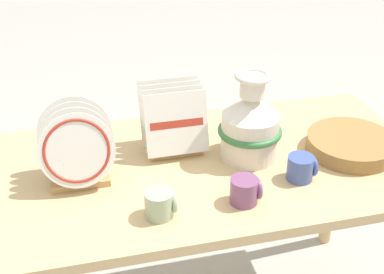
% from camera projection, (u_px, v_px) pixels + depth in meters
% --- Properties ---
extents(display_table, '(1.57, 0.75, 0.75)m').
position_uv_depth(display_table, '(192.00, 187.00, 1.81)').
color(display_table, tan).
rests_on(display_table, ground_plane).
extents(ceramic_vase, '(0.21, 0.21, 0.30)m').
position_uv_depth(ceramic_vase, '(250.00, 124.00, 1.76)').
color(ceramic_vase, silver).
rests_on(ceramic_vase, display_table).
extents(dish_rack_round_plates, '(0.23, 0.19, 0.25)m').
position_uv_depth(dish_rack_round_plates, '(77.00, 151.00, 1.64)').
color(dish_rack_round_plates, tan).
rests_on(dish_rack_round_plates, display_table).
extents(dish_rack_square_plates, '(0.21, 0.18, 0.23)m').
position_uv_depth(dish_rack_square_plates, '(173.00, 125.00, 1.82)').
color(dish_rack_square_plates, tan).
rests_on(dish_rack_square_plates, display_table).
extents(wicker_charger_stack, '(0.30, 0.30, 0.05)m').
position_uv_depth(wicker_charger_stack, '(351.00, 144.00, 1.83)').
color(wicker_charger_stack, olive).
rests_on(wicker_charger_stack, display_table).
extents(mug_plum_glaze, '(0.09, 0.08, 0.08)m').
position_uv_depth(mug_plum_glaze, '(245.00, 191.00, 1.58)').
color(mug_plum_glaze, '#7A4770').
rests_on(mug_plum_glaze, display_table).
extents(mug_sage_glaze, '(0.09, 0.08, 0.08)m').
position_uv_depth(mug_sage_glaze, '(161.00, 204.00, 1.52)').
color(mug_sage_glaze, '#9EB28E').
rests_on(mug_sage_glaze, display_table).
extents(mug_cobalt_glaze, '(0.09, 0.08, 0.08)m').
position_uv_depth(mug_cobalt_glaze, '(301.00, 168.00, 1.68)').
color(mug_cobalt_glaze, '#42569E').
rests_on(mug_cobalt_glaze, display_table).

